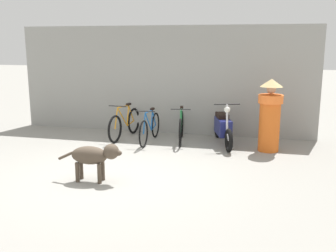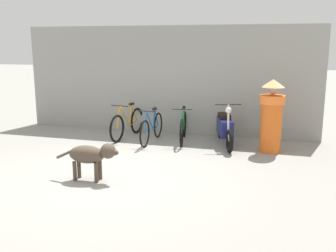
# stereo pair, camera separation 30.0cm
# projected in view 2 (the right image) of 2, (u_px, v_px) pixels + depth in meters

# --- Properties ---
(ground_plane) EXTENTS (60.00, 60.00, 0.00)m
(ground_plane) POSITION_uv_depth(u_px,v_px,m) (110.00, 175.00, 7.13)
(ground_plane) COLOR gray
(shop_wall_back) EXTENTS (7.81, 0.20, 2.77)m
(shop_wall_back) POSITION_uv_depth(u_px,v_px,m) (166.00, 80.00, 10.25)
(shop_wall_back) COLOR gray
(shop_wall_back) RESTS_ON ground
(bicycle_0) EXTENTS (0.46, 1.73, 0.88)m
(bicycle_0) POSITION_uv_depth(u_px,v_px,m) (127.00, 124.00, 9.83)
(bicycle_0) COLOR black
(bicycle_0) RESTS_ON ground
(bicycle_1) EXTENTS (0.46, 1.65, 0.83)m
(bicycle_1) POSITION_uv_depth(u_px,v_px,m) (152.00, 128.00, 9.39)
(bicycle_1) COLOR black
(bicycle_1) RESTS_ON ground
(bicycle_2) EXTENTS (0.46, 1.62, 0.86)m
(bicycle_2) POSITION_uv_depth(u_px,v_px,m) (183.00, 127.00, 9.43)
(bicycle_2) COLOR black
(bicycle_2) RESTS_ON ground
(motorcycle) EXTENTS (0.71, 1.80, 1.03)m
(motorcycle) POSITION_uv_depth(u_px,v_px,m) (225.00, 128.00, 9.11)
(motorcycle) COLOR black
(motorcycle) RESTS_ON ground
(stray_dog) EXTENTS (1.15, 0.35, 0.68)m
(stray_dog) POSITION_uv_depth(u_px,v_px,m) (92.00, 155.00, 6.75)
(stray_dog) COLOR #4C3F33
(stray_dog) RESTS_ON ground
(person_in_robes) EXTENTS (0.54, 0.54, 1.59)m
(person_in_robes) POSITION_uv_depth(u_px,v_px,m) (272.00, 115.00, 8.45)
(person_in_robes) COLOR orange
(person_in_robes) RESTS_ON ground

